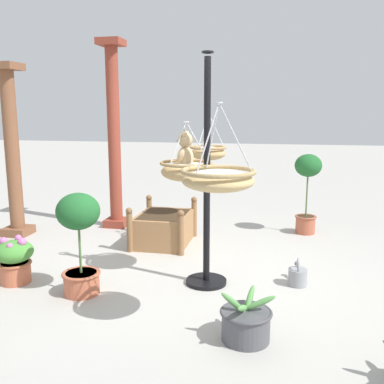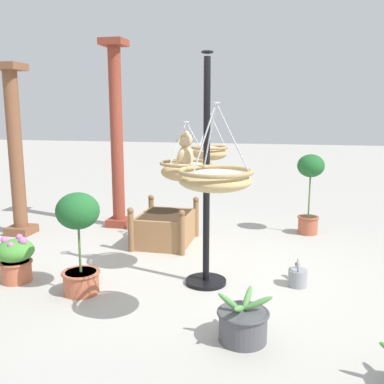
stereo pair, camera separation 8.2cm
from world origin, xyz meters
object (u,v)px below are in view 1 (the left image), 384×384
teddy_bear (184,153)px  watering_can (298,276)px  wooden_planter_box (164,227)px  potted_plant_flowering_red (307,185)px  potted_plant_fern_front (79,236)px  hanging_basket_left_high (218,179)px  potted_plant_bushy_green (246,322)px  hanging_basket_with_teddy (186,170)px  greenhouse_pillar_far_back (12,155)px  potted_plant_tall_leafy (15,259)px  greenhouse_pillar_left (114,139)px  hanging_basket_right_low (208,152)px  display_pole_central (207,216)px

teddy_bear → watering_can: size_ratio=1.18×
wooden_planter_box → potted_plant_flowering_red: (0.93, -1.98, 0.51)m
watering_can → potted_plant_fern_front: bearing=107.2°
hanging_basket_left_high → potted_plant_flowering_red: size_ratio=0.57×
wooden_planter_box → potted_plant_bushy_green: size_ratio=2.03×
hanging_basket_with_teddy → greenhouse_pillar_far_back: greenhouse_pillar_far_back is taller
potted_plant_bushy_green → watering_can: potted_plant_bushy_green is taller
potted_plant_tall_leafy → greenhouse_pillar_left: bearing=-5.2°
watering_can → teddy_bear: bearing=89.9°
hanging_basket_right_low → greenhouse_pillar_far_back: (-0.01, 2.89, -0.10)m
greenhouse_pillar_far_back → potted_plant_bushy_green: (-2.37, -3.60, -1.05)m
hanging_basket_with_teddy → teddy_bear: size_ratio=1.54×
potted_plant_fern_front → greenhouse_pillar_far_back: bearing=46.5°
hanging_basket_with_teddy → greenhouse_pillar_far_back: 3.05m
wooden_planter_box → potted_plant_fern_front: (-1.81, 0.38, 0.38)m
hanging_basket_with_teddy → potted_plant_tall_leafy: 2.09m
display_pole_central → potted_plant_flowering_red: bearing=-27.6°
teddy_bear → potted_plant_bushy_green: teddy_bear is taller
teddy_bear → potted_plant_flowering_red: bearing=-34.6°
hanging_basket_left_high → wooden_planter_box: size_ratio=0.71×
greenhouse_pillar_left → wooden_planter_box: 1.70m
display_pole_central → potted_plant_fern_front: display_pole_central is taller
display_pole_central → greenhouse_pillar_left: 2.80m
potted_plant_flowering_red → watering_can: potted_plant_flowering_red is taller
hanging_basket_with_teddy → potted_plant_fern_front: bearing=125.3°
potted_plant_bushy_green → wooden_planter_box: bearing=29.2°
hanging_basket_right_low → potted_plant_tall_leafy: size_ratio=1.19×
hanging_basket_with_teddy → hanging_basket_left_high: (-1.20, -0.51, 0.11)m
hanging_basket_with_teddy → greenhouse_pillar_left: (1.88, 1.56, 0.19)m
hanging_basket_left_high → potted_plant_fern_front: size_ratio=0.66×
display_pole_central → potted_plant_tall_leafy: size_ratio=4.68×
potted_plant_flowering_red → watering_can: size_ratio=3.46×
hanging_basket_right_low → display_pole_central: bearing=-171.2°
hanging_basket_right_low → potted_plant_flowering_red: size_ratio=0.51×
hanging_basket_right_low → wooden_planter_box: bearing=89.1°
greenhouse_pillar_far_back → hanging_basket_right_low: bearing=-89.9°
potted_plant_bushy_green → watering_can: 1.33m
potted_plant_fern_front → potted_plant_bushy_green: 1.86m
hanging_basket_right_low → teddy_bear: bearing=176.2°
hanging_basket_right_low → greenhouse_pillar_left: bearing=64.9°
greenhouse_pillar_far_back → potted_plant_fern_front: size_ratio=2.39×
display_pole_central → hanging_basket_right_low: (1.28, 0.20, 0.55)m
display_pole_central → potted_plant_flowering_red: (2.22, -1.16, -0.01)m
greenhouse_pillar_far_back → wooden_planter_box: 2.47m
display_pole_central → wooden_planter_box: 1.61m
hanging_basket_with_teddy → greenhouse_pillar_left: bearing=39.7°
potted_plant_flowering_red → hanging_basket_right_low: bearing=124.8°
potted_plant_flowering_red → potted_plant_bushy_green: 3.42m
display_pole_central → greenhouse_pillar_far_back: 3.37m
hanging_basket_left_high → watering_can: 1.85m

